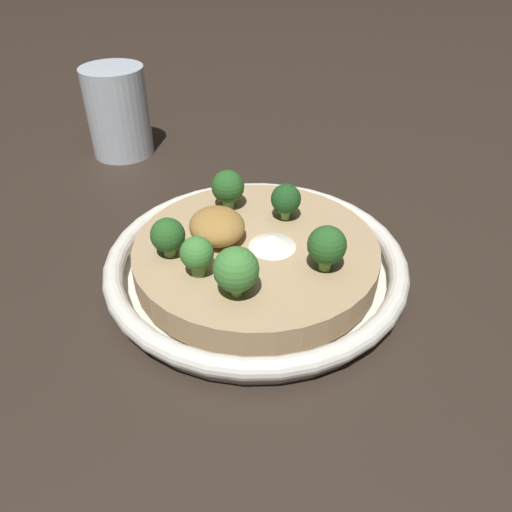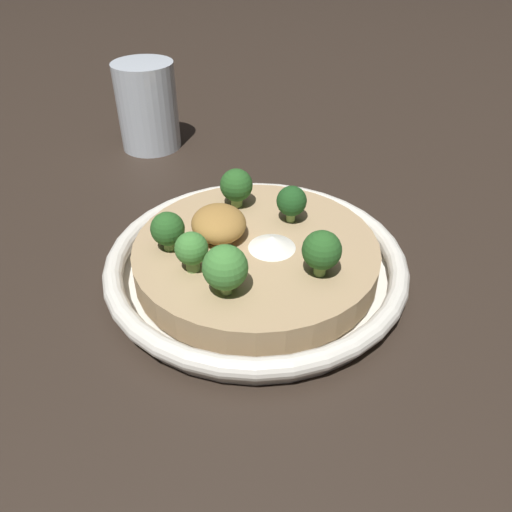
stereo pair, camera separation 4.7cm
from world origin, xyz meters
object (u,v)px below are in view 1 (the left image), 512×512
(risotto_bowl, at_px, (256,261))
(broccoli_right, at_px, (228,187))
(broccoli_front, at_px, (286,200))
(broccoli_back_left, at_px, (236,270))
(broccoli_left, at_px, (327,246))
(broccoli_back, at_px, (197,254))
(broccoli_back_right, at_px, (168,236))
(drinking_glass, at_px, (118,112))

(risotto_bowl, xyz_separation_m, broccoli_right, (0.07, 0.01, 0.04))
(broccoli_front, bearing_deg, risotto_bowl, 128.24)
(broccoli_back_left, height_order, broccoli_left, broccoli_back_left)
(broccoli_back_left, bearing_deg, broccoli_back, 33.58)
(broccoli_back_right, height_order, drinking_glass, drinking_glass)
(broccoli_back_right, bearing_deg, drinking_glass, 1.86)
(broccoli_right, relative_size, drinking_glass, 0.34)
(broccoli_left, distance_m, broccoli_back, 0.11)
(broccoli_left, bearing_deg, broccoli_back_right, 63.19)
(broccoli_back_left, bearing_deg, broccoli_front, -39.74)
(broccoli_left, bearing_deg, broccoli_back, 75.60)
(drinking_glass, bearing_deg, broccoli_back_right, -178.14)
(broccoli_back_left, distance_m, broccoli_front, 0.12)
(risotto_bowl, height_order, drinking_glass, drinking_glass)
(broccoli_back, bearing_deg, broccoli_left, -104.40)
(broccoli_back_right, bearing_deg, risotto_bowl, -96.33)
(broccoli_right, height_order, broccoli_front, broccoli_right)
(broccoli_back, bearing_deg, broccoli_right, -29.01)
(broccoli_right, height_order, broccoli_back, broccoli_right)
(broccoli_back_right, bearing_deg, broccoli_left, -116.81)
(broccoli_left, height_order, drinking_glass, drinking_glass)
(risotto_bowl, height_order, broccoli_back_right, broccoli_back_right)
(broccoli_back, xyz_separation_m, drinking_glass, (0.35, 0.03, 0.00))
(broccoli_left, relative_size, broccoli_back, 1.14)
(broccoli_front, bearing_deg, broccoli_back, 120.14)
(risotto_bowl, bearing_deg, broccoli_right, 4.65)
(broccoli_back_left, relative_size, broccoli_back_right, 1.20)
(broccoli_back_right, distance_m, drinking_glass, 0.32)
(broccoli_left, height_order, broccoli_back, broccoli_left)
(risotto_bowl, relative_size, broccoli_front, 7.64)
(broccoli_left, xyz_separation_m, drinking_glass, (0.38, 0.13, -0.00))
(broccoli_right, height_order, broccoli_back_left, broccoli_back_left)
(broccoli_right, distance_m, broccoli_back_right, 0.10)
(broccoli_right, height_order, broccoli_left, broccoli_left)
(broccoli_right, bearing_deg, broccoli_back, 150.99)
(broccoli_back_right, bearing_deg, broccoli_back, -153.03)
(broccoli_front, height_order, broccoli_back, same)
(risotto_bowl, bearing_deg, broccoli_back, 113.66)
(broccoli_front, relative_size, broccoli_left, 0.89)
(broccoli_back, relative_size, drinking_glass, 0.31)
(broccoli_back_left, xyz_separation_m, broccoli_left, (0.01, -0.08, -0.00))
(broccoli_right, relative_size, broccoli_back_right, 1.09)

